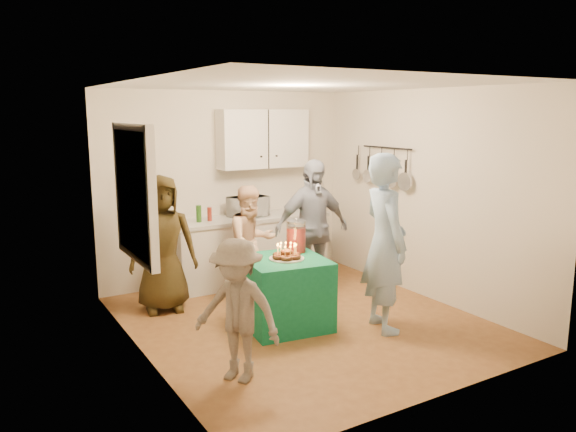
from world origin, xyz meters
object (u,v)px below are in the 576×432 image
child_near_left (237,311)px  counter (250,250)px  woman_back_right (312,229)px  punch_jar (296,237)px  party_table (285,292)px  microwave (248,207)px  man_birthday (385,243)px  woman_back_left (162,244)px  woman_back_center (252,242)px

child_near_left → counter: bearing=116.5°
counter → woman_back_right: (0.37, -0.99, 0.44)m
punch_jar → counter: bearing=83.1°
child_near_left → woman_back_right: bearing=96.9°
punch_jar → woman_back_right: woman_back_right is taller
woman_back_right → child_near_left: (-1.81, -1.58, -0.24)m
counter → party_table: 1.75m
microwave → man_birthday: 2.35m
microwave → man_birthday: size_ratio=0.26×
party_table → child_near_left: bearing=-138.7°
punch_jar → woman_back_left: 1.58m
party_table → child_near_left: (-0.99, -0.87, 0.25)m
punch_jar → woman_back_left: woman_back_left is taller
counter → woman_back_right: bearing=-69.6°
woman_back_right → microwave: bearing=114.7°
woman_back_right → child_near_left: bearing=-135.8°
woman_back_left → woman_back_right: bearing=-2.7°
punch_jar → man_birthday: size_ratio=0.18×
woman_back_center → child_near_left: (-1.13, -1.91, -0.08)m
microwave → child_near_left: child_near_left is taller
punch_jar → child_near_left: bearing=-139.6°
man_birthday → woman_back_center: (-0.74, 1.65, -0.24)m
man_birthday → woman_back_left: bearing=60.1°
microwave → party_table: 1.87m
woman_back_left → woman_back_center: (1.10, -0.13, -0.09)m
punch_jar → man_birthday: (0.60, -0.81, 0.02)m
party_table → woman_back_center: (0.13, 1.04, 0.33)m
microwave → man_birthday: bearing=-89.4°
counter → microwave: 0.62m
woman_back_left → woman_back_right: 1.84m
man_birthday → woman_back_center: bearing=38.3°
microwave → punch_jar: size_ratio=1.47×
party_table → punch_jar: punch_jar is taller
counter → child_near_left: bearing=-119.3°
man_birthday → woman_back_left: size_ratio=1.18×
woman_back_left → party_table: bearing=-38.4°
party_table → woman_back_center: size_ratio=0.59×
party_table → woman_back_right: bearing=40.7°
microwave → woman_back_center: bearing=-124.3°
punch_jar → microwave: bearing=84.0°
microwave → party_table: (-0.42, -1.69, -0.67)m
child_near_left → man_birthday: bearing=63.8°
microwave → party_table: bearing=-114.4°
microwave → punch_jar: microwave is taller
party_table → man_birthday: man_birthday is taller
counter → man_birthday: size_ratio=1.15×
counter → man_birthday: 2.40m
woman_back_center → party_table: bearing=-103.5°
woman_back_left → child_near_left: (-0.03, -2.04, -0.17)m
counter → woman_back_center: woman_back_center is taller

